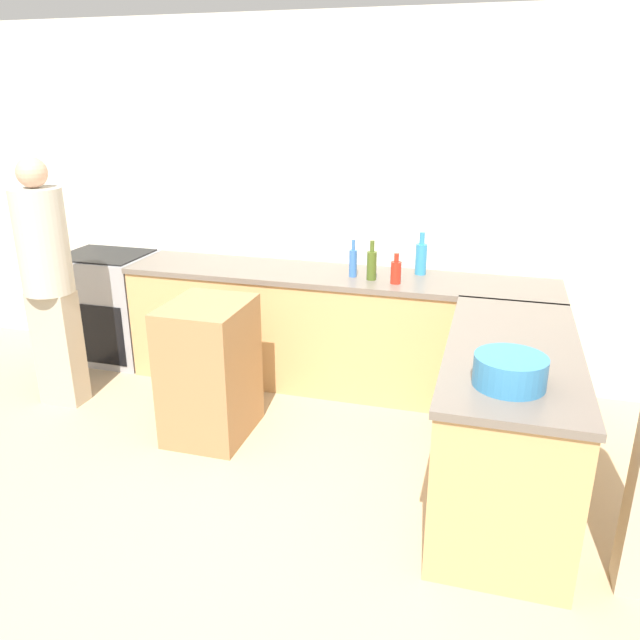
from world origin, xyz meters
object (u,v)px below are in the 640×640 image
island_table (210,370)px  hot_sauce_bottle (396,272)px  water_bottle_blue (353,262)px  mixing_bowl (510,371)px  olive_oil_bottle (372,264)px  range_oven (110,306)px  person_by_range (48,276)px  dish_soap_bottle (421,258)px

island_table → hot_sauce_bottle: bearing=38.0°
hot_sauce_bottle → water_bottle_blue: (-0.33, 0.09, 0.02)m
island_table → water_bottle_blue: size_ratio=3.34×
mixing_bowl → olive_oil_bottle: olive_oil_bottle is taller
mixing_bowl → range_oven: bearing=153.4°
island_table → mixing_bowl: 2.00m
range_oven → water_bottle_blue: bearing=-1.3°
island_table → person_by_range: size_ratio=0.52×
mixing_bowl → olive_oil_bottle: bearing=121.9°
person_by_range → water_bottle_blue: bearing=22.0°
dish_soap_bottle → person_by_range: 2.64m
range_oven → person_by_range: person_by_range is taller
island_table → hot_sauce_bottle: size_ratio=4.22×
olive_oil_bottle → water_bottle_blue: 0.15m
range_oven → hot_sauce_bottle: 2.50m
olive_oil_bottle → person_by_range: size_ratio=0.16×
island_table → dish_soap_bottle: size_ratio=2.91×
island_table → water_bottle_blue: bearing=51.3°
island_table → mixing_bowl: size_ratio=2.77×
island_table → dish_soap_bottle: 1.73m
mixing_bowl → hot_sauce_bottle: bearing=117.4°
range_oven → hot_sauce_bottle: hot_sauce_bottle is taller
mixing_bowl → dish_soap_bottle: 1.87m
range_oven → hot_sauce_bottle: bearing=-3.1°
hot_sauce_bottle → dish_soap_bottle: bearing=64.7°
range_oven → olive_oil_bottle: bearing=-2.2°
hot_sauce_bottle → olive_oil_bottle: bearing=166.1°
range_oven → person_by_range: 1.00m
hot_sauce_bottle → person_by_range: 2.41m
person_by_range → mixing_bowl: bearing=-14.0°
dish_soap_bottle → water_bottle_blue: bearing=-156.5°
range_oven → olive_oil_bottle: size_ratio=3.20×
island_table → olive_oil_bottle: bearing=44.9°
mixing_bowl → water_bottle_blue: size_ratio=1.21×
mixing_bowl → dish_soap_bottle: (-0.63, 1.76, 0.05)m
island_table → person_by_range: 1.35m
mixing_bowl → dish_soap_bottle: dish_soap_bottle is taller
water_bottle_blue → range_oven: bearing=178.7°
person_by_range → range_oven: bearing=99.3°
range_oven → dish_soap_bottle: size_ratio=2.90×
person_by_range → dish_soap_bottle: bearing=22.3°
hot_sauce_bottle → person_by_range: size_ratio=0.12×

